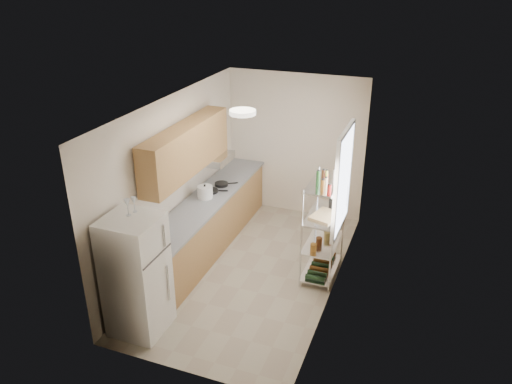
% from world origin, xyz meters
% --- Properties ---
extents(room, '(2.52, 4.42, 2.62)m').
position_xyz_m(room, '(0.00, 0.00, 1.30)').
color(room, '#ABA18B').
rests_on(room, ground).
extents(counter_run, '(0.63, 3.51, 0.90)m').
position_xyz_m(counter_run, '(-0.92, 0.44, 0.45)').
color(counter_run, '#A87647').
rests_on(counter_run, ground).
extents(upper_cabinets, '(0.33, 2.20, 0.72)m').
position_xyz_m(upper_cabinets, '(-1.05, 0.10, 1.81)').
color(upper_cabinets, '#A87647').
rests_on(upper_cabinets, room).
extents(range_hood, '(0.50, 0.60, 0.12)m').
position_xyz_m(range_hood, '(-1.00, 0.90, 1.39)').
color(range_hood, '#B7BABC').
rests_on(range_hood, room).
extents(window, '(0.06, 1.00, 1.46)m').
position_xyz_m(window, '(1.23, 0.35, 1.55)').
color(window, white).
rests_on(window, room).
extents(bakers_rack, '(0.45, 0.90, 1.73)m').
position_xyz_m(bakers_rack, '(1.00, 0.30, 1.11)').
color(bakers_rack, silver).
rests_on(bakers_rack, ground).
extents(ceiling_dome, '(0.34, 0.34, 0.05)m').
position_xyz_m(ceiling_dome, '(0.00, -0.30, 2.57)').
color(ceiling_dome, white).
rests_on(ceiling_dome, room).
extents(refrigerator, '(0.65, 0.65, 1.58)m').
position_xyz_m(refrigerator, '(-0.87, -1.69, 0.79)').
color(refrigerator, white).
rests_on(refrigerator, ground).
extents(wine_glass_a, '(0.08, 0.08, 0.21)m').
position_xyz_m(wine_glass_a, '(-0.92, -1.63, 1.69)').
color(wine_glass_a, silver).
rests_on(wine_glass_a, refrigerator).
extents(wine_glass_b, '(0.07, 0.07, 0.19)m').
position_xyz_m(wine_glass_b, '(-0.90, -1.53, 1.68)').
color(wine_glass_b, silver).
rests_on(wine_glass_b, refrigerator).
extents(rice_cooker, '(0.24, 0.24, 0.20)m').
position_xyz_m(rice_cooker, '(-0.94, 0.41, 1.00)').
color(rice_cooker, white).
rests_on(rice_cooker, counter_run).
extents(frying_pan_large, '(0.30, 0.30, 0.04)m').
position_xyz_m(frying_pan_large, '(-0.95, 0.63, 0.92)').
color(frying_pan_large, black).
rests_on(frying_pan_large, counter_run).
extents(frying_pan_small, '(0.31, 0.31, 0.05)m').
position_xyz_m(frying_pan_small, '(-0.90, 0.93, 0.92)').
color(frying_pan_small, black).
rests_on(frying_pan_small, counter_run).
extents(cutting_board, '(0.43, 0.50, 0.03)m').
position_xyz_m(cutting_board, '(1.03, 0.23, 1.03)').
color(cutting_board, tan).
rests_on(cutting_board, bakers_rack).
extents(espresso_machine, '(0.22, 0.29, 0.30)m').
position_xyz_m(espresso_machine, '(1.14, 0.57, 1.16)').
color(espresso_machine, black).
rests_on(espresso_machine, bakers_rack).
extents(storage_bag, '(0.13, 0.16, 0.16)m').
position_xyz_m(storage_bag, '(1.03, 0.52, 0.64)').
color(storage_bag, '#A53C14').
rests_on(storage_bag, bakers_rack).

